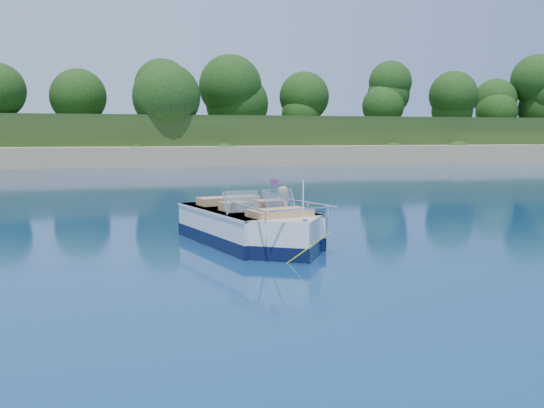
# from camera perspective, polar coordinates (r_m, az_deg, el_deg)

# --- Properties ---
(ground) EXTENTS (160.00, 160.00, 0.00)m
(ground) POSITION_cam_1_polar(r_m,az_deg,el_deg) (11.86, -6.63, -5.36)
(ground) COLOR #0A1946
(ground) RESTS_ON ground
(shoreline) EXTENTS (170.00, 59.00, 6.00)m
(shoreline) POSITION_cam_1_polar(r_m,az_deg,el_deg) (75.27, -14.60, 5.25)
(shoreline) COLOR #9E845B
(shoreline) RESTS_ON ground
(treeline) EXTENTS (150.00, 7.12, 8.19)m
(treeline) POSITION_cam_1_polar(r_m,az_deg,el_deg) (52.60, -14.07, 9.76)
(treeline) COLOR #321C10
(treeline) RESTS_ON ground
(motorboat) EXTENTS (2.69, 5.30, 1.79)m
(motorboat) POSITION_cam_1_polar(r_m,az_deg,el_deg) (13.40, -1.72, -2.42)
(motorboat) COLOR white
(motorboat) RESTS_ON ground
(tow_tube) EXTENTS (1.80, 1.80, 0.36)m
(tow_tube) POSITION_cam_1_polar(r_m,az_deg,el_deg) (15.59, 1.29, -2.10)
(tow_tube) COLOR #FCFF01
(tow_tube) RESTS_ON ground
(boy) EXTENTS (0.70, 0.92, 1.65)m
(boy) POSITION_cam_1_polar(r_m,az_deg,el_deg) (15.56, 0.84, -2.46)
(boy) COLOR tan
(boy) RESTS_ON ground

